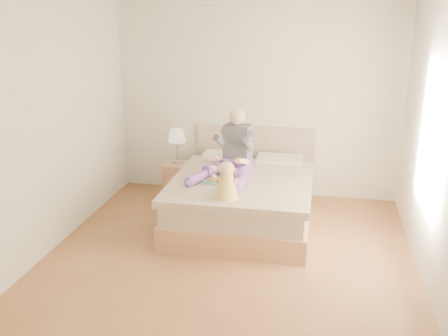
% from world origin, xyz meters
% --- Properties ---
extents(room, '(4.02, 4.22, 2.71)m').
position_xyz_m(room, '(0.08, 0.01, 1.51)').
color(room, brown).
rests_on(room, ground).
extents(bed, '(1.70, 2.18, 1.00)m').
position_xyz_m(bed, '(0.00, 1.08, 0.32)').
color(bed, '#AA754F').
rests_on(bed, ground).
extents(nightstand, '(0.43, 0.38, 0.51)m').
position_xyz_m(nightstand, '(-1.02, 1.67, 0.25)').
color(nightstand, '#AA754F').
rests_on(nightstand, ground).
extents(lamp, '(0.24, 0.24, 0.49)m').
position_xyz_m(lamp, '(-1.06, 1.68, 0.88)').
color(lamp, '#B2B5B9').
rests_on(lamp, nightstand).
extents(adult, '(0.72, 1.06, 0.84)m').
position_xyz_m(adult, '(-0.16, 1.07, 0.85)').
color(adult, '#6D3C96').
rests_on(adult, bed).
extents(tray, '(0.42, 0.33, 0.12)m').
position_xyz_m(tray, '(-0.24, 0.74, 0.64)').
color(tray, '#B2B5B9').
rests_on(tray, bed).
extents(baby, '(0.29, 0.38, 0.43)m').
position_xyz_m(baby, '(-0.07, 0.22, 0.78)').
color(baby, '#FCCF4F').
rests_on(baby, bed).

